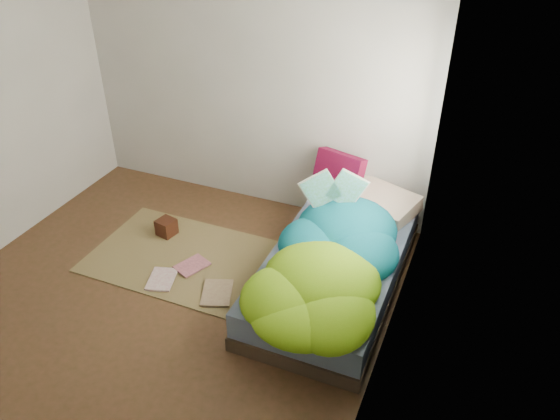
# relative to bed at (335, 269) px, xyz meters

# --- Properties ---
(ground) EXTENTS (3.50, 3.50, 0.00)m
(ground) POSITION_rel_bed_xyz_m (-1.22, -0.72, -0.17)
(ground) COLOR #44331A
(ground) RESTS_ON ground
(room_walls) EXTENTS (3.54, 3.54, 2.62)m
(room_walls) POSITION_rel_bed_xyz_m (-1.21, -0.71, 1.46)
(room_walls) COLOR #B4B3AB
(room_walls) RESTS_ON ground
(bed) EXTENTS (1.00, 2.00, 0.34)m
(bed) POSITION_rel_bed_xyz_m (0.00, 0.00, 0.00)
(bed) COLOR #392D1F
(bed) RESTS_ON ground
(duvet) EXTENTS (0.96, 1.84, 0.34)m
(duvet) POSITION_rel_bed_xyz_m (0.00, -0.22, 0.34)
(duvet) COLOR #07556B
(duvet) RESTS_ON bed
(rug) EXTENTS (1.60, 1.10, 0.01)m
(rug) POSITION_rel_bed_xyz_m (-1.37, -0.17, -0.16)
(rug) COLOR brown
(rug) RESTS_ON ground
(pillow_floral) EXTENTS (0.74, 0.60, 0.14)m
(pillow_floral) POSITION_rel_bed_xyz_m (0.16, 0.78, 0.24)
(pillow_floral) COLOR white
(pillow_floral) RESTS_ON bed
(pillow_magenta) EXTENTS (0.47, 0.25, 0.45)m
(pillow_magenta) POSITION_rel_bed_xyz_m (-0.26, 0.80, 0.40)
(pillow_magenta) COLOR #440428
(pillow_magenta) RESTS_ON bed
(open_book) EXTENTS (0.45, 0.28, 0.28)m
(open_book) POSITION_rel_bed_xyz_m (-0.15, 0.32, 0.65)
(open_book) COLOR #30892D
(open_book) RESTS_ON duvet
(wooden_box) EXTENTS (0.19, 0.19, 0.16)m
(wooden_box) POSITION_rel_bed_xyz_m (-1.68, 0.08, -0.08)
(wooden_box) COLOR black
(wooden_box) RESTS_ON rug
(floor_book_a) EXTENTS (0.29, 0.34, 0.02)m
(floor_book_a) POSITION_rel_bed_xyz_m (-1.46, -0.55, -0.15)
(floor_book_a) COLOR white
(floor_book_a) RESTS_ON rug
(floor_book_b) EXTENTS (0.30, 0.33, 0.03)m
(floor_book_b) POSITION_rel_bed_xyz_m (-1.31, -0.23, -0.14)
(floor_book_b) COLOR #D57B8C
(floor_book_b) RESTS_ON rug
(floor_book_c) EXTENTS (0.34, 0.39, 0.02)m
(floor_book_c) POSITION_rel_bed_xyz_m (-0.95, -0.54, -0.14)
(floor_book_c) COLOR tan
(floor_book_c) RESTS_ON rug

